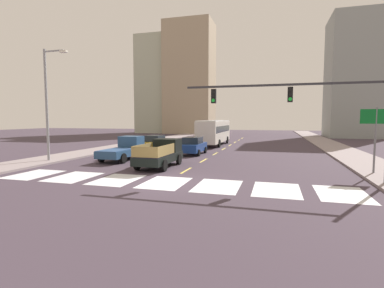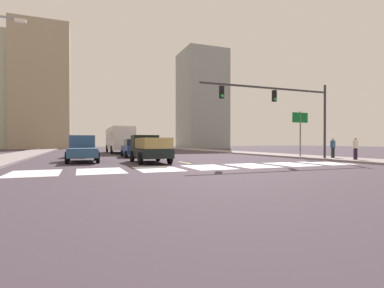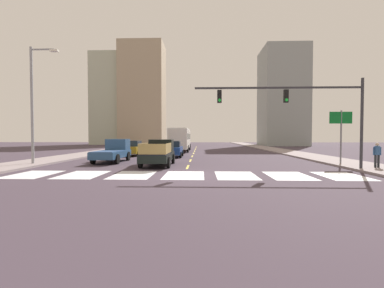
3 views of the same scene
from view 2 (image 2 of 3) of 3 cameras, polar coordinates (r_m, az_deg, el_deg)
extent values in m
plane|color=#3F333F|center=(16.59, 3.18, -4.61)|extent=(160.00, 160.00, 0.00)
cube|color=gray|center=(38.42, 9.32, -1.66)|extent=(3.80, 110.00, 0.15)
cube|color=gray|center=(33.58, -31.35, -2.00)|extent=(3.80, 110.00, 0.15)
cube|color=silver|center=(15.24, -28.81, -5.09)|extent=(2.27, 3.28, 0.01)
cube|color=silver|center=(15.14, -17.64, -5.09)|extent=(2.27, 3.28, 0.01)
cube|color=silver|center=(15.61, -6.74, -4.91)|extent=(2.27, 3.28, 0.01)
cube|color=silver|center=(16.59, 3.18, -4.60)|extent=(2.27, 3.28, 0.01)
cube|color=silver|center=(18.01, 11.77, -4.21)|extent=(2.27, 3.28, 0.01)
cube|color=silver|center=(19.77, 18.96, -3.81)|extent=(2.27, 3.28, 0.01)
cube|color=silver|center=(21.78, 24.89, -3.44)|extent=(2.27, 3.28, 0.01)
cube|color=#E2C952|center=(20.29, -1.51, -3.69)|extent=(0.16, 2.40, 0.01)
cube|color=#E2C952|center=(25.04, -5.40, -2.91)|extent=(0.16, 2.40, 0.01)
cube|color=#E2C952|center=(29.87, -8.03, -2.38)|extent=(0.16, 2.40, 0.01)
cube|color=#E2C952|center=(34.75, -9.92, -1.99)|extent=(0.16, 2.40, 0.01)
cube|color=#E2C952|center=(39.66, -11.35, -1.70)|extent=(0.16, 2.40, 0.01)
cube|color=#E2C952|center=(44.59, -12.46, -1.47)|extent=(0.16, 2.40, 0.01)
cube|color=#E2C952|center=(49.54, -13.35, -1.28)|extent=(0.16, 2.40, 0.01)
cube|color=#E2C952|center=(54.49, -14.08, -1.13)|extent=(0.16, 2.40, 0.01)
cube|color=black|center=(20.37, -8.33, -1.77)|extent=(1.96, 5.20, 0.56)
cube|color=black|center=(22.02, -9.33, 0.42)|extent=(1.84, 1.60, 1.00)
cube|color=#19232D|center=(22.45, -9.56, 0.88)|extent=(1.72, 0.08, 0.56)
cube|color=black|center=(19.44, -7.71, -0.96)|extent=(1.84, 3.30, 0.06)
cylinder|color=black|center=(21.72, -11.78, -2.38)|extent=(0.22, 0.80, 0.80)
cylinder|color=black|center=(22.13, -6.77, -2.32)|extent=(0.22, 0.80, 0.80)
cylinder|color=black|center=(18.66, -10.19, -2.83)|extent=(0.22, 0.80, 0.80)
cylinder|color=black|center=(19.13, -4.42, -2.74)|extent=(0.22, 0.80, 0.80)
cube|color=olive|center=(19.24, -10.32, 0.16)|extent=(0.06, 3.17, 0.70)
cube|color=olive|center=(19.66, -5.15, 0.17)|extent=(0.06, 3.17, 0.70)
cube|color=olive|center=(17.90, -6.51, 0.15)|extent=(1.80, 0.06, 0.70)
cube|color=#2A4D76|center=(22.32, -20.88, -1.60)|extent=(1.96, 5.20, 0.56)
cube|color=#2A4D76|center=(24.00, -20.91, 0.40)|extent=(1.84, 1.60, 1.00)
cube|color=#19232D|center=(24.44, -20.92, 0.82)|extent=(1.72, 0.08, 0.56)
cube|color=navy|center=(21.36, -20.86, -0.86)|extent=(1.84, 3.30, 0.06)
cylinder|color=black|center=(23.90, -23.25, -2.15)|extent=(0.22, 0.80, 0.80)
cylinder|color=black|center=(23.91, -18.55, -2.13)|extent=(0.22, 0.80, 0.80)
cylinder|color=black|center=(20.79, -23.55, -2.53)|extent=(0.22, 0.80, 0.80)
cylinder|color=black|center=(20.80, -18.14, -2.51)|extent=(0.22, 0.80, 0.80)
cube|color=silver|center=(38.83, -14.22, 0.98)|extent=(2.50, 10.80, 2.70)
cube|color=#19232D|center=(38.83, -14.23, 1.50)|extent=(2.52, 9.94, 0.80)
cube|color=silver|center=(38.87, -14.23, 3.06)|extent=(2.40, 10.37, 0.12)
cylinder|color=black|center=(42.04, -16.48, -0.91)|extent=(0.22, 1.00, 1.00)
cylinder|color=black|center=(42.32, -13.10, -0.90)|extent=(0.22, 1.00, 1.00)
cylinder|color=black|center=(35.75, -15.62, -1.14)|extent=(0.22, 1.00, 1.00)
cylinder|color=black|center=(36.08, -11.67, -1.12)|extent=(0.22, 1.00, 1.00)
cube|color=#997515|center=(29.84, -21.21, -1.07)|extent=(1.80, 4.40, 0.76)
cube|color=#1E2833|center=(29.68, -21.21, 0.28)|extent=(1.58, 2.11, 0.64)
cylinder|color=black|center=(31.23, -22.87, -1.70)|extent=(0.22, 0.64, 0.64)
cylinder|color=black|center=(31.23, -19.56, -1.69)|extent=(0.22, 0.64, 0.64)
cylinder|color=black|center=(28.50, -23.01, -1.90)|extent=(0.22, 0.64, 0.64)
cylinder|color=black|center=(28.51, -19.39, -1.89)|extent=(0.22, 0.64, 0.64)
cube|color=navy|center=(28.45, -11.52, -1.12)|extent=(1.80, 4.40, 0.76)
cube|color=#1E2833|center=(28.29, -11.47, 0.29)|extent=(1.58, 2.11, 0.64)
cylinder|color=black|center=(29.67, -13.68, -1.79)|extent=(0.22, 0.64, 0.64)
cylinder|color=black|center=(29.96, -10.26, -1.77)|extent=(0.22, 0.64, 0.64)
cylinder|color=black|center=(26.97, -12.91, -2.01)|extent=(0.22, 0.64, 0.64)
cylinder|color=black|center=(27.29, -9.16, -1.98)|extent=(0.22, 0.64, 0.64)
cylinder|color=#2D2D33|center=(25.40, 24.79, 3.86)|extent=(0.18, 0.18, 6.00)
cube|color=#2D2D33|center=(22.12, 14.83, 10.68)|extent=(10.87, 0.12, 0.12)
cube|color=black|center=(22.35, 15.97, 9.14)|extent=(0.28, 0.24, 0.84)
cylinder|color=black|center=(22.29, 16.18, 9.84)|extent=(0.20, 0.04, 0.20)
cylinder|color=black|center=(22.25, 16.17, 9.18)|extent=(0.20, 0.04, 0.20)
cylinder|color=green|center=(22.21, 16.17, 8.51)|extent=(0.20, 0.04, 0.20)
cube|color=black|center=(20.05, 5.88, 10.16)|extent=(0.28, 0.24, 0.84)
cylinder|color=black|center=(19.99, 6.05, 10.95)|extent=(0.20, 0.04, 0.20)
cylinder|color=black|center=(19.94, 6.05, 10.22)|extent=(0.20, 0.04, 0.20)
cylinder|color=green|center=(19.90, 6.05, 9.48)|extent=(0.20, 0.04, 0.20)
cylinder|color=slate|center=(27.79, 20.64, 1.72)|extent=(0.12, 0.12, 4.20)
cube|color=#0C6223|center=(27.82, 20.60, 4.91)|extent=(1.70, 0.06, 0.90)
cube|color=gray|center=(21.52, -33.33, 20.31)|extent=(1.80, 0.10, 0.10)
cube|color=silver|center=(21.33, -30.81, 20.22)|extent=(0.60, 0.28, 0.16)
cylinder|color=#222629|center=(26.43, 25.95, -1.55)|extent=(0.14, 0.14, 0.84)
cylinder|color=#222629|center=(26.58, 26.25, -1.54)|extent=(0.14, 0.14, 0.84)
cylinder|color=#2D5180|center=(26.49, 26.11, -0.01)|extent=(0.34, 0.34, 0.58)
cylinder|color=#2D5180|center=(26.33, 25.78, -0.09)|extent=(0.09, 0.09, 0.54)
cylinder|color=#2D5180|center=(26.65, 26.43, -0.09)|extent=(0.09, 0.09, 0.54)
sphere|color=tan|center=(26.49, 26.11, 0.86)|extent=(0.22, 0.22, 0.22)
cylinder|color=#2B1930|center=(24.35, 29.47, -1.72)|extent=(0.14, 0.14, 0.84)
cylinder|color=#2B1930|center=(24.51, 29.76, -1.71)|extent=(0.14, 0.14, 0.84)
cylinder|color=beige|center=(24.42, 29.62, -0.05)|extent=(0.34, 0.34, 0.58)
cylinder|color=beige|center=(24.25, 29.30, -0.14)|extent=(0.09, 0.09, 0.54)
cylinder|color=beige|center=(24.59, 29.95, -0.14)|extent=(0.09, 0.09, 0.54)
sphere|color=tan|center=(24.42, 29.63, 0.89)|extent=(0.22, 0.22, 0.22)
cube|color=gray|center=(68.99, 1.96, 8.64)|extent=(9.68, 10.30, 22.67)
cube|color=tan|center=(70.69, -27.62, 9.96)|extent=(11.25, 8.45, 26.49)
camera|label=1|loc=(12.78, 67.77, 9.34)|focal=27.42mm
camera|label=3|loc=(7.85, 67.25, 5.90)|focal=24.48mm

